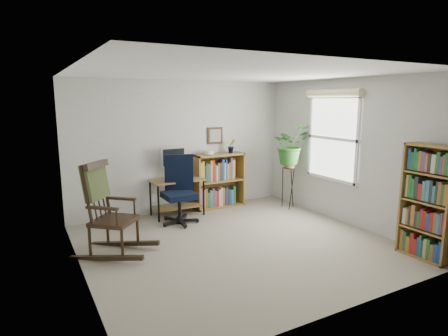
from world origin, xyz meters
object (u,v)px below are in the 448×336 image
desk (177,197)px  tall_bookshelf (428,202)px  office_chair (179,190)px  rocking_chair (114,208)px  low_bookshelf (219,181)px

desk → tall_bookshelf: 3.95m
office_chair → rocking_chair: size_ratio=0.91×
low_bookshelf → tall_bookshelf: 3.63m
rocking_chair → tall_bookshelf: size_ratio=0.85×
office_chair → low_bookshelf: bearing=51.2°
low_bookshelf → office_chair: bearing=-151.9°
low_bookshelf → tall_bookshelf: (1.25, -3.40, 0.23)m
rocking_chair → tall_bookshelf: (3.54, -2.07, 0.11)m
rocking_chair → desk: bearing=-6.7°
desk → rocking_chair: 1.85m
desk → rocking_chair: size_ratio=0.72×
desk → tall_bookshelf: bearing=-56.6°
desk → office_chair: office_chair is taller
office_chair → rocking_chair: rocking_chair is taller
office_chair → low_bookshelf: (1.05, 0.56, -0.06)m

